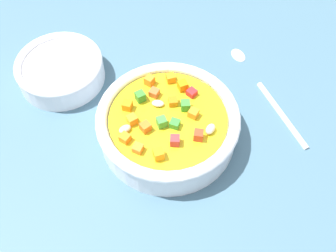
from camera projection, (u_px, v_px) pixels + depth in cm
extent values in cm
cube|color=#42667A|center=(168.00, 139.00, 56.57)|extent=(140.00, 140.00, 2.00)
cylinder|color=white|center=(168.00, 128.00, 54.06)|extent=(19.14, 19.14, 4.08)
torus|color=white|center=(168.00, 117.00, 51.97)|extent=(19.59, 19.59, 1.60)
cylinder|color=gold|center=(168.00, 118.00, 52.20)|extent=(16.14, 16.14, 0.40)
cube|color=red|center=(192.00, 93.00, 53.90)|extent=(1.44, 1.44, 0.89)
cube|color=orange|center=(182.00, 86.00, 54.34)|extent=(1.41, 1.41, 1.30)
cube|color=orange|center=(127.00, 140.00, 49.36)|extent=(1.58, 1.58, 1.08)
cube|color=orange|center=(193.00, 113.00, 51.73)|extent=(1.62, 1.62, 1.15)
cube|color=green|center=(162.00, 122.00, 50.79)|extent=(1.43, 1.43, 1.37)
cube|color=orange|center=(158.00, 154.00, 48.01)|extent=(1.47, 1.47, 1.44)
cube|color=#BF3235|center=(175.00, 140.00, 49.24)|extent=(1.69, 1.69, 1.27)
cube|color=#37882B|center=(140.00, 96.00, 53.18)|extent=(1.25, 1.25, 1.41)
cube|color=#D8622C|center=(154.00, 93.00, 53.78)|extent=(1.64, 1.64, 1.05)
ellipsoid|color=beige|center=(159.00, 103.00, 53.00)|extent=(1.99, 1.93, 0.72)
ellipsoid|color=beige|center=(210.00, 129.00, 50.32)|extent=(1.99, 1.69, 1.11)
cube|color=orange|center=(146.00, 128.00, 50.39)|extent=(1.29, 1.29, 1.21)
cube|color=orange|center=(127.00, 105.00, 52.39)|extent=(1.70, 1.70, 1.27)
cube|color=orange|center=(171.00, 78.00, 55.25)|extent=(1.51, 1.51, 1.14)
cube|color=orange|center=(173.00, 102.00, 52.96)|extent=(1.61, 1.61, 0.96)
cube|color=green|center=(185.00, 105.00, 52.37)|extent=(1.65, 1.65, 1.34)
cube|color=orange|center=(132.00, 120.00, 51.09)|extent=(1.24, 1.24, 1.23)
ellipsoid|color=beige|center=(125.00, 129.00, 50.48)|extent=(1.71, 1.12, 0.85)
cube|color=orange|center=(138.00, 148.00, 48.75)|extent=(1.67, 1.67, 0.99)
cube|color=orange|center=(150.00, 80.00, 54.84)|extent=(1.59, 1.59, 1.34)
cube|color=red|center=(198.00, 135.00, 49.63)|extent=(1.71, 1.71, 1.39)
cube|color=green|center=(175.00, 124.00, 50.85)|extent=(1.69, 1.69, 1.01)
cylinder|color=silver|center=(282.00, 113.00, 57.48)|extent=(3.11, 12.97, 0.87)
ellipsoid|color=silver|center=(239.00, 54.00, 64.40)|extent=(2.59, 3.42, 0.77)
cylinder|color=white|center=(61.00, 72.00, 60.51)|extent=(13.31, 13.31, 3.24)
torus|color=white|center=(58.00, 63.00, 58.95)|extent=(13.44, 13.44, 1.06)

